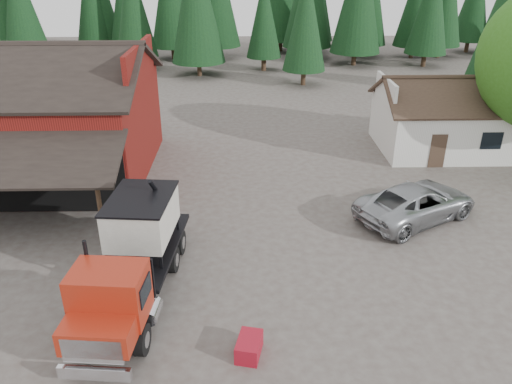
{
  "coord_description": "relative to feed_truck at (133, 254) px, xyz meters",
  "views": [
    {
      "loc": [
        0.45,
        -16.44,
        11.29
      ],
      "look_at": [
        0.93,
        3.2,
        1.8
      ],
      "focal_mm": 35.0,
      "sensor_mm": 36.0,
      "label": 1
    }
  ],
  "objects": [
    {
      "name": "farmhouse",
      "position": [
        16.49,
        14.64,
        -0.11
      ],
      "size": [
        8.6,
        6.42,
        4.65
      ],
      "color": "silver",
      "rests_on": "ground"
    },
    {
      "name": "ground",
      "position": [
        3.49,
        1.64,
        -1.78
      ],
      "size": [
        120.0,
        120.0,
        0.0
      ],
      "primitive_type": "plane",
      "color": "#4B403A",
      "rests_on": "ground"
    },
    {
      "name": "silver_car",
      "position": [
        11.87,
        5.54,
        -0.94
      ],
      "size": [
        6.63,
        5.42,
        1.68
      ],
      "primitive_type": "imported",
      "rotation": [
        0.0,
        0.0,
        2.09
      ],
      "color": "#A2A5A9",
      "rests_on": "ground"
    },
    {
      "name": "conifer_backdrop",
      "position": [
        3.49,
        43.64,
        -1.78
      ],
      "size": [
        76.0,
        16.0,
        16.0
      ],
      "primitive_type": null,
      "color": "black",
      "rests_on": "ground"
    },
    {
      "name": "near_pine_b",
      "position": [
        9.49,
        31.64,
        4.11
      ],
      "size": [
        3.96,
        3.96,
        10.4
      ],
      "color": "#382619",
      "rests_on": "ground"
    },
    {
      "name": "feed_truck",
      "position": [
        0.0,
        0.0,
        0.0
      ],
      "size": [
        2.99,
        8.6,
        3.81
      ],
      "rotation": [
        0.0,
        0.0,
        -0.09
      ],
      "color": "black",
      "rests_on": "ground"
    },
    {
      "name": "red_barn",
      "position": [
        -7.51,
        11.54,
        0.91
      ],
      "size": [
        12.8,
        13.63,
        7.18
      ],
      "color": "maroon",
      "rests_on": "ground"
    },
    {
      "name": "equip_box",
      "position": [
        4.01,
        -3.03,
        -1.48
      ],
      "size": [
        0.92,
        1.23,
        0.6
      ],
      "primitive_type": "cube",
      "rotation": [
        0.0,
        0.0,
        -0.22
      ],
      "color": "maroon",
      "rests_on": "ground"
    },
    {
      "name": "near_pine_c",
      "position": [
        25.49,
        27.64,
        5.11
      ],
      "size": [
        4.84,
        4.84,
        12.4
      ],
      "color": "#382619",
      "rests_on": "ground"
    }
  ]
}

